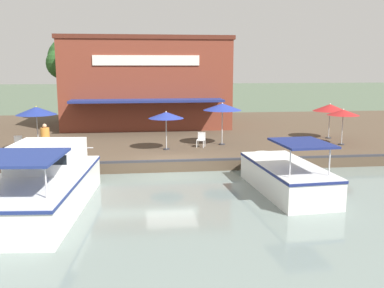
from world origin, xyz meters
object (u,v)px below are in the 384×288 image
(patio_umbrella_far_corner, at_px, (343,112))
(patio_umbrella_near_quay_edge, at_px, (222,107))
(person_mid_patio, at_px, (45,135))
(motorboat_second_along, at_px, (46,182))
(waterfront_restaurant, at_px, (146,82))
(cafe_chair_facing_river, at_px, (18,143))
(tree_behind_restaurant, at_px, (202,72))
(patio_umbrella_by_entrance, at_px, (330,108))
(cafe_chair_far_corner_seat, at_px, (201,139))
(tree_downstream_bank, at_px, (68,60))
(cafe_chair_mid_patio, at_px, (29,145))
(patio_umbrella_mid_patio_left, at_px, (36,111))
(patio_umbrella_mid_patio_right, at_px, (166,115))
(motorboat_outer_channel, at_px, (281,173))

(patio_umbrella_far_corner, bearing_deg, patio_umbrella_near_quay_edge, -96.90)
(person_mid_patio, xyz_separation_m, motorboat_second_along, (6.87, 1.43, -0.71))
(person_mid_patio, bearing_deg, waterfront_restaurant, 153.68)
(cafe_chair_facing_river, relative_size, tree_behind_restaurant, 0.13)
(cafe_chair_facing_river, bearing_deg, patio_umbrella_by_entrance, 96.14)
(patio_umbrella_far_corner, height_order, cafe_chair_far_corner_seat, patio_umbrella_far_corner)
(patio_umbrella_by_entrance, relative_size, tree_downstream_bank, 0.32)
(cafe_chair_mid_patio, distance_m, cafe_chair_facing_river, 1.22)
(patio_umbrella_far_corner, height_order, patio_umbrella_by_entrance, patio_umbrella_by_entrance)
(patio_umbrella_near_quay_edge, height_order, person_mid_patio, patio_umbrella_near_quay_edge)
(cafe_chair_mid_patio, height_order, tree_downstream_bank, tree_downstream_bank)
(person_mid_patio, bearing_deg, cafe_chair_facing_river, -123.73)
(person_mid_patio, bearing_deg, patio_umbrella_by_entrance, 100.53)
(cafe_chair_mid_patio, xyz_separation_m, motorboat_second_along, (7.14, 2.34, -0.15))
(waterfront_restaurant, relative_size, patio_umbrella_mid_patio_left, 5.04)
(cafe_chair_mid_patio, bearing_deg, tree_downstream_bank, -179.62)
(patio_umbrella_mid_patio_right, bearing_deg, tree_behind_restaurant, 164.33)
(patio_umbrella_mid_patio_left, xyz_separation_m, tree_behind_restaurant, (-14.53, 11.30, 1.89))
(tree_behind_restaurant, bearing_deg, patio_umbrella_near_quay_edge, -3.25)
(patio_umbrella_mid_patio_left, relative_size, patio_umbrella_near_quay_edge, 0.99)
(patio_umbrella_mid_patio_left, bearing_deg, waterfront_restaurant, 148.73)
(cafe_chair_mid_patio, bearing_deg, patio_umbrella_by_entrance, 99.18)
(motorboat_second_along, bearing_deg, waterfront_restaurant, 167.16)
(waterfront_restaurant, bearing_deg, patio_umbrella_far_corner, 48.03)
(cafe_chair_mid_patio, bearing_deg, patio_umbrella_mid_patio_right, 92.76)
(patio_umbrella_by_entrance, bearing_deg, cafe_chair_far_corner_seat, -76.76)
(motorboat_outer_channel, bearing_deg, patio_umbrella_mid_patio_left, -120.89)
(waterfront_restaurant, distance_m, patio_umbrella_mid_patio_left, 11.94)
(patio_umbrella_mid_patio_right, xyz_separation_m, patio_umbrella_far_corner, (-0.26, 10.56, -0.01))
(tree_behind_restaurant, bearing_deg, patio_umbrella_mid_patio_right, -15.67)
(patio_umbrella_mid_patio_left, height_order, person_mid_patio, patio_umbrella_mid_patio_left)
(cafe_chair_mid_patio, distance_m, tree_behind_restaurant, 19.55)
(patio_umbrella_by_entrance, xyz_separation_m, cafe_chair_facing_river, (2.05, -19.01, -1.53))
(patio_umbrella_mid_patio_left, bearing_deg, patio_umbrella_mid_patio_right, 86.55)
(cafe_chair_facing_river, height_order, person_mid_patio, person_mid_patio)
(waterfront_restaurant, distance_m, cafe_chair_mid_patio, 13.04)
(cafe_chair_facing_river, bearing_deg, cafe_chair_mid_patio, 42.93)
(cafe_chair_mid_patio, relative_size, motorboat_outer_channel, 0.13)
(patio_umbrella_by_entrance, xyz_separation_m, motorboat_outer_channel, (9.11, -6.26, -1.88))
(waterfront_restaurant, xyz_separation_m, person_mid_patio, (11.22, -5.55, -2.37))
(patio_umbrella_near_quay_edge, bearing_deg, person_mid_patio, -79.97)
(patio_umbrella_mid_patio_left, relative_size, cafe_chair_far_corner_seat, 2.95)
(patio_umbrella_far_corner, height_order, tree_downstream_bank, tree_downstream_bank)
(person_mid_patio, bearing_deg, patio_umbrella_mid_patio_right, 95.53)
(patio_umbrella_by_entrance, height_order, cafe_chair_mid_patio, patio_umbrella_by_entrance)
(tree_behind_restaurant, bearing_deg, person_mid_patio, -34.41)
(patio_umbrella_near_quay_edge, height_order, motorboat_second_along, patio_umbrella_near_quay_edge)
(patio_umbrella_near_quay_edge, bearing_deg, motorboat_outer_channel, 8.31)
(cafe_chair_far_corner_seat, bearing_deg, cafe_chair_facing_river, -90.05)
(patio_umbrella_mid_patio_left, xyz_separation_m, cafe_chair_far_corner_seat, (-0.10, 9.16, -1.77))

